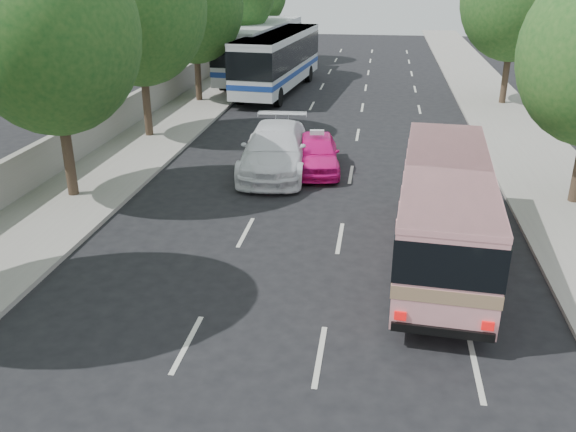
% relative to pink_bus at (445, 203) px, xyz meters
% --- Properties ---
extents(ground, '(120.00, 120.00, 0.00)m').
position_rel_pink_bus_xyz_m(ground, '(-3.82, -2.84, -1.75)').
color(ground, black).
rests_on(ground, ground).
extents(sidewalk_left, '(4.00, 90.00, 0.15)m').
position_rel_pink_bus_xyz_m(sidewalk_left, '(-12.32, 17.16, -1.68)').
color(sidewalk_left, '#9E998E').
rests_on(sidewalk_left, ground).
extents(sidewalk_right, '(4.00, 90.00, 0.12)m').
position_rel_pink_bus_xyz_m(sidewalk_right, '(4.68, 17.16, -1.69)').
color(sidewalk_right, '#9E998E').
rests_on(sidewalk_right, ground).
extents(low_wall, '(0.30, 90.00, 1.50)m').
position_rel_pink_bus_xyz_m(low_wall, '(-14.12, 17.16, -0.85)').
color(low_wall, '#9E998E').
rests_on(low_wall, sidewalk_left).
extents(tree_left_b, '(5.70, 5.70, 8.88)m').
position_rel_pink_bus_xyz_m(tree_left_b, '(-12.24, 3.11, 4.06)').
color(tree_left_b, '#38281E').
rests_on(tree_left_b, ground).
extents(tree_left_c, '(6.00, 6.00, 9.35)m').
position_rel_pink_bus_xyz_m(tree_left_c, '(-12.44, 11.11, 4.37)').
color(tree_left_c, '#38281E').
rests_on(tree_left_c, ground).
extents(tree_left_d, '(5.52, 5.52, 8.60)m').
position_rel_pink_bus_xyz_m(tree_left_d, '(-12.34, 19.11, 3.88)').
color(tree_left_d, '#38281E').
rests_on(tree_left_d, ground).
extents(pink_bus, '(2.87, 8.97, 2.82)m').
position_rel_pink_bus_xyz_m(pink_bus, '(0.00, 0.00, 0.00)').
color(pink_bus, pink).
rests_on(pink_bus, ground).
extents(pink_taxi, '(2.26, 4.48, 1.46)m').
position_rel_pink_bus_xyz_m(pink_taxi, '(-4.21, 7.49, -1.02)').
color(pink_taxi, '#FF1696').
rests_on(pink_taxi, ground).
extents(white_pickup, '(2.86, 6.27, 1.78)m').
position_rel_pink_bus_xyz_m(white_pickup, '(-5.82, 7.20, -0.86)').
color(white_pickup, white).
rests_on(white_pickup, ground).
extents(tour_coach_front, '(3.81, 12.41, 3.65)m').
position_rel_pink_bus_xyz_m(tour_coach_front, '(-8.32, 22.99, 0.45)').
color(tour_coach_front, silver).
rests_on(tour_coach_front, ground).
extents(tour_coach_rear, '(3.94, 12.99, 3.83)m').
position_rel_pink_bus_xyz_m(tour_coach_rear, '(-10.12, 26.77, 0.55)').
color(tour_coach_rear, silver).
rests_on(tour_coach_rear, ground).
extents(taxi_roof_sign, '(0.57, 0.25, 0.18)m').
position_rel_pink_bus_xyz_m(taxi_roof_sign, '(-4.21, 7.49, -0.20)').
color(taxi_roof_sign, silver).
rests_on(taxi_roof_sign, pink_taxi).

